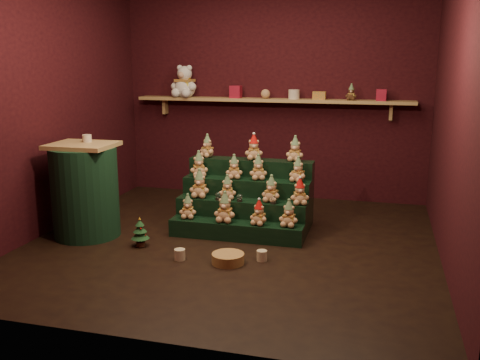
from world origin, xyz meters
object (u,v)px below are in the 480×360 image
(mini_christmas_tree, at_px, (140,232))
(mug_right, at_px, (262,256))
(snow_globe_b, at_px, (240,198))
(riser_tier_front, at_px, (236,231))
(snow_globe_a, at_px, (218,196))
(white_bear, at_px, (185,77))
(wicker_basket, at_px, (228,258))
(side_table, at_px, (85,191))
(snow_globe_c, at_px, (273,200))
(brown_bear, at_px, (351,92))
(mug_left, at_px, (180,255))

(mini_christmas_tree, distance_m, mug_right, 1.26)
(snow_globe_b, bearing_deg, riser_tier_front, -88.84)
(snow_globe_a, height_order, snow_globe_b, snow_globe_a)
(white_bear, bearing_deg, snow_globe_a, -48.08)
(wicker_basket, bearing_deg, side_table, 166.98)
(snow_globe_c, xyz_separation_m, white_bear, (-1.53, 1.56, 1.18))
(mini_christmas_tree, relative_size, brown_bear, 1.56)
(mug_right, distance_m, white_bear, 3.14)
(snow_globe_b, distance_m, mug_right, 0.87)
(side_table, xyz_separation_m, mug_right, (1.94, -0.24, -0.44))
(snow_globe_c, bearing_deg, snow_globe_b, 180.00)
(side_table, distance_m, brown_bear, 3.37)
(riser_tier_front, bearing_deg, snow_globe_a, 145.92)
(side_table, relative_size, wicker_basket, 3.31)
(snow_globe_c, bearing_deg, mug_right, -87.00)
(side_table, height_order, white_bear, white_bear)
(riser_tier_front, bearing_deg, wicker_basket, -80.69)
(side_table, bearing_deg, mini_christmas_tree, -14.72)
(mug_left, distance_m, brown_bear, 3.09)
(riser_tier_front, height_order, mug_right, riser_tier_front)
(brown_bear, bearing_deg, mini_christmas_tree, -128.68)
(snow_globe_b, bearing_deg, side_table, -163.83)
(mug_right, bearing_deg, side_table, 173.01)
(mug_right, xyz_separation_m, wicker_basket, (-0.28, -0.14, -0.00))
(mini_christmas_tree, bearing_deg, brown_bear, 49.34)
(white_bear, bearing_deg, riser_tier_front, -44.77)
(mug_right, xyz_separation_m, white_bear, (-1.57, 2.24, 1.54))
(snow_globe_b, bearing_deg, wicker_basket, -82.24)
(riser_tier_front, distance_m, mug_left, 0.78)
(mug_right, bearing_deg, white_bear, 124.98)
(mug_left, relative_size, white_bear, 0.19)
(side_table, xyz_separation_m, brown_bear, (2.55, 2.00, 0.93))
(side_table, distance_m, mug_right, 2.00)
(snow_globe_a, distance_m, snow_globe_c, 0.59)
(mini_christmas_tree, height_order, white_bear, white_bear)
(snow_globe_b, height_order, mug_left, snow_globe_b)
(mug_left, bearing_deg, side_table, 160.92)
(snow_globe_c, relative_size, brown_bear, 0.45)
(snow_globe_a, height_order, wicker_basket, snow_globe_a)
(snow_globe_b, xyz_separation_m, white_bear, (-1.17, 1.56, 1.18))
(side_table, bearing_deg, wicker_basket, -13.96)
(snow_globe_b, distance_m, mug_left, 0.99)
(snow_globe_a, xyz_separation_m, snow_globe_b, (0.23, 0.00, -0.00))
(riser_tier_front, xyz_separation_m, mug_left, (-0.35, -0.70, -0.04))
(mug_right, height_order, wicker_basket, mug_right)
(snow_globe_c, distance_m, wicker_basket, 0.94)
(mug_left, bearing_deg, snow_globe_a, 82.73)
(riser_tier_front, bearing_deg, snow_globe_c, 24.14)
(snow_globe_c, relative_size, mug_left, 0.85)
(snow_globe_b, xyz_separation_m, brown_bear, (1.01, 1.56, 1.02))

